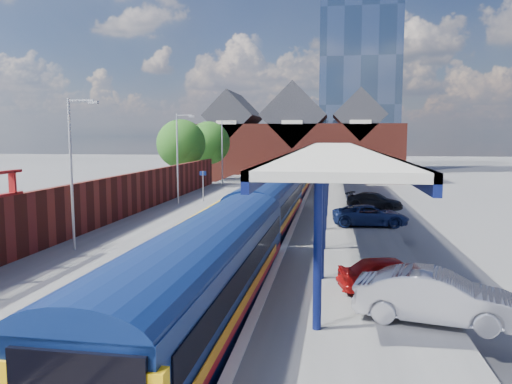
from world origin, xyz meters
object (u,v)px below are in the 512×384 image
parked_car_silver (436,297)px  lamp_post_d (223,148)px  platform_sign (203,181)px  parked_car_dark (375,201)px  parked_car_red (391,274)px  parked_car_blue (370,215)px  lamp_post_c (179,153)px  train (283,189)px  lamp_post_b (74,165)px

parked_car_silver → lamp_post_d: bearing=32.9°
platform_sign → parked_car_dark: size_ratio=0.62×
lamp_post_d → platform_sign: bearing=-84.4°
parked_car_red → parked_car_silver: size_ratio=0.80×
parked_car_blue → lamp_post_c: bearing=58.7°
train → platform_sign: (-6.49, -0.30, 0.57)m
lamp_post_c → parked_car_blue: bearing=-27.8°
parked_car_red → parked_car_dark: parked_car_red is taller
lamp_post_d → parked_car_silver: 41.79m
platform_sign → lamp_post_d: bearing=95.6°
lamp_post_c → parked_car_blue: (14.02, -7.39, -3.37)m
train → lamp_post_c: bearing=-163.7°
lamp_post_d → parked_car_silver: (14.69, -38.99, -3.25)m
train → parked_car_blue: 11.49m
parked_car_red → parked_car_blue: parked_car_blue is taller
train → lamp_post_c: size_ratio=9.42×
lamp_post_d → parked_car_blue: size_ratio=1.57×
lamp_post_d → platform_sign: (1.36, -14.00, -2.30)m
lamp_post_b → parked_car_silver: lamp_post_b is taller
lamp_post_c → parked_car_dark: bearing=-0.9°
parked_car_blue → parked_car_silver: bearing=178.9°
platform_sign → parked_car_dark: platform_sign is taller
lamp_post_b → parked_car_blue: 16.80m
parked_car_silver → platform_sign: bearing=40.3°
lamp_post_c → parked_car_blue: size_ratio=1.57×
parked_car_red → parked_car_blue: 12.93m
train → lamp_post_b: bearing=-113.2°
platform_sign → parked_car_blue: 15.80m
lamp_post_b → parked_car_dark: (14.86, 15.76, -3.40)m
parked_car_dark → parked_car_blue: parked_car_blue is taller
train → parked_car_blue: (6.17, -9.69, -0.50)m
train → platform_sign: size_ratio=26.38×
train → parked_car_silver: train is taller
lamp_post_c → parked_car_red: lamp_post_c is taller
lamp_post_c → lamp_post_d: 16.00m
parked_car_silver → lamp_post_c: bearing=44.8°
lamp_post_b → lamp_post_d: bearing=90.0°
lamp_post_c → parked_car_silver: 27.48m
parked_car_red → parked_car_dark: size_ratio=0.89×
train → lamp_post_d: 16.05m
train → lamp_post_b: 20.12m
lamp_post_d → parked_car_dark: size_ratio=1.72×
parked_car_dark → parked_car_silver: bearing=-156.9°
lamp_post_b → parked_car_blue: (14.02, 8.61, -3.37)m
train → parked_car_red: bearing=-75.3°
lamp_post_b → parked_car_red: bearing=-17.4°
parked_car_dark → parked_car_blue: (-0.84, -7.15, 0.03)m
lamp_post_b → lamp_post_c: bearing=90.0°
lamp_post_c → lamp_post_d: bearing=90.0°
lamp_post_c → lamp_post_d: (0.00, 16.00, 0.00)m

